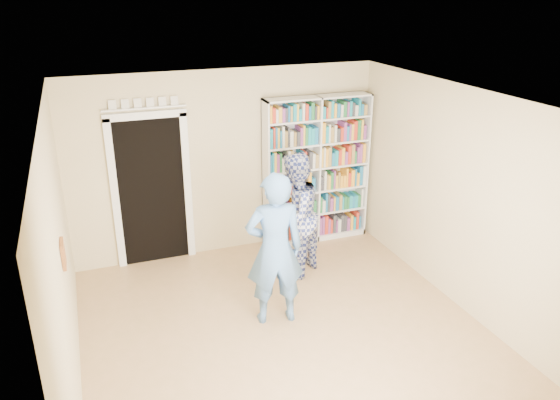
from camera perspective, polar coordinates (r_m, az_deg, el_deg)
name	(u,v)px	position (r m, az deg, el deg)	size (l,w,h in m)	color
floor	(290,339)	(6.41, 1.01, -14.33)	(5.00, 5.00, 0.00)	#A88251
ceiling	(291,104)	(5.30, 1.20, 10.01)	(5.00, 5.00, 0.00)	white
wall_back	(227,163)	(7.94, -5.57, 3.84)	(4.50, 4.50, 0.00)	beige
wall_left	(62,268)	(5.40, -21.85, -6.65)	(5.00, 5.00, 0.00)	beige
wall_right	(467,203)	(6.82, 18.96, -0.34)	(5.00, 5.00, 0.00)	beige
bookshelf	(316,170)	(8.30, 3.80, 3.18)	(1.64, 0.31, 2.26)	white
doorway	(151,184)	(7.79, -13.31, 1.64)	(1.10, 0.08, 2.43)	black
wall_art	(63,254)	(5.56, -21.72, -5.24)	(0.03, 0.25, 0.25)	maroon
man_blue	(275,250)	(6.28, -0.56, -5.20)	(0.68, 0.45, 1.87)	#5381BA
man_plaid	(294,216)	(7.31, 1.46, -1.69)	(0.85, 0.66, 1.75)	navy
paper_sheet	(304,212)	(7.11, 2.51, -1.28)	(0.21, 0.01, 0.30)	white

